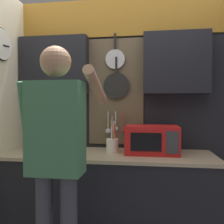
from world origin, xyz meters
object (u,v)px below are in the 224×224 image
(utensil_crock, at_px, (112,143))
(knife_block, at_px, (63,141))
(microwave, at_px, (152,140))
(person, at_px, (57,147))

(utensil_crock, bearing_deg, knife_block, -179.87)
(knife_block, distance_m, utensil_crock, 0.50)
(knife_block, relative_size, utensil_crock, 0.77)
(knife_block, height_order, utensil_crock, utensil_crock)
(knife_block, bearing_deg, utensil_crock, 0.13)
(microwave, xyz_separation_m, person, (-0.67, -0.70, 0.03))
(utensil_crock, distance_m, person, 0.76)
(microwave, distance_m, utensil_crock, 0.38)
(microwave, distance_m, knife_block, 0.88)
(knife_block, distance_m, person, 0.73)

